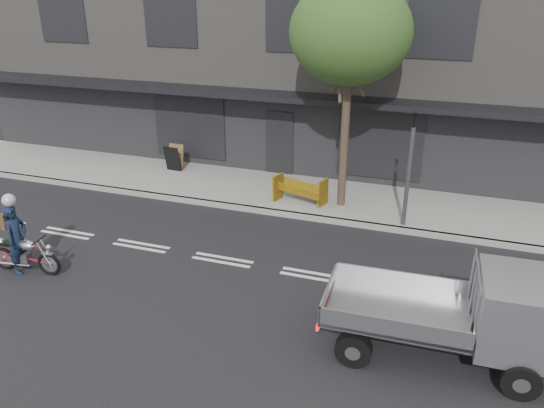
{
  "coord_description": "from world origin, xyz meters",
  "views": [
    {
      "loc": [
        5.04,
        -10.9,
        6.76
      ],
      "look_at": [
        1.18,
        0.5,
        1.53
      ],
      "focal_mm": 35.0,
      "sensor_mm": 36.0,
      "label": 1
    }
  ],
  "objects": [
    {
      "name": "ground",
      "position": [
        0.0,
        0.0,
        0.0
      ],
      "size": [
        80.0,
        80.0,
        0.0
      ],
      "primitive_type": "plane",
      "color": "black",
      "rests_on": "ground"
    },
    {
      "name": "sidewalk",
      "position": [
        0.0,
        4.7,
        0.07
      ],
      "size": [
        32.0,
        3.2,
        0.15
      ],
      "primitive_type": "cube",
      "color": "gray",
      "rests_on": "ground"
    },
    {
      "name": "kerb",
      "position": [
        0.0,
        3.1,
        0.07
      ],
      "size": [
        32.0,
        0.2,
        0.15
      ],
      "primitive_type": "cube",
      "color": "gray",
      "rests_on": "ground"
    },
    {
      "name": "building_main",
      "position": [
        0.0,
        11.3,
        4.0
      ],
      "size": [
        26.0,
        10.0,
        8.0
      ],
      "primitive_type": "cube",
      "color": "slate",
      "rests_on": "ground"
    },
    {
      "name": "street_tree",
      "position": [
        2.2,
        4.2,
        5.28
      ],
      "size": [
        3.4,
        3.4,
        6.74
      ],
      "color": "#382B21",
      "rests_on": "ground"
    },
    {
      "name": "traffic_light_pole",
      "position": [
        4.2,
        3.35,
        1.65
      ],
      "size": [
        0.12,
        0.12,
        3.5
      ],
      "color": "#2D2D30",
      "rests_on": "ground"
    },
    {
      "name": "motorcycle",
      "position": [
        -4.33,
        -2.07,
        0.49
      ],
      "size": [
        1.87,
        0.54,
        0.96
      ],
      "rotation": [
        0.0,
        0.0,
        0.1
      ],
      "color": "black",
      "rests_on": "ground"
    },
    {
      "name": "rider",
      "position": [
        -4.48,
        -2.07,
        0.88
      ],
      "size": [
        0.48,
        0.68,
        1.76
      ],
      "primitive_type": "imported",
      "rotation": [
        0.0,
        0.0,
        1.67
      ],
      "color": "#121C32",
      "rests_on": "ground"
    },
    {
      "name": "flatbed_ute",
      "position": [
        6.33,
        -2.02,
        1.13
      ],
      "size": [
        4.33,
        1.9,
        1.98
      ],
      "rotation": [
        0.0,
        0.0,
        0.03
      ],
      "color": "black",
      "rests_on": "ground"
    },
    {
      "name": "construction_barrier",
      "position": [
        0.94,
        3.7,
        0.59
      ],
      "size": [
        1.69,
        1.09,
        0.88
      ],
      "primitive_type": null,
      "rotation": [
        0.0,
        0.0,
        -0.32
      ],
      "color": "#F7AE0D",
      "rests_on": "sidewalk"
    },
    {
      "name": "sandwich_board",
      "position": [
        -4.25,
        5.23,
        0.62
      ],
      "size": [
        0.61,
        0.43,
        0.93
      ],
      "primitive_type": null,
      "rotation": [
        0.0,
        0.0,
        -0.07
      ],
      "color": "black",
      "rests_on": "sidewalk"
    }
  ]
}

